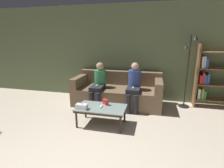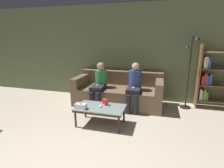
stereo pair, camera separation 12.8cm
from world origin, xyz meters
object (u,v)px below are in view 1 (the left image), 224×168
Objects in this scene: bookshelf at (212,78)px; seated_person_left_end at (99,83)px; couch at (118,92)px; coffee_table at (101,109)px; cup_near_left at (104,101)px; seated_person_mid_left at (134,85)px; game_remote at (101,106)px; tissue_box at (82,106)px; standing_lamp at (189,64)px; cup_near_right at (107,102)px.

bookshelf is 2.82m from seated_person_left_end.
seated_person_left_end is at bearing -168.19° from bookshelf.
coffee_table is at bearing -93.59° from couch.
cup_near_left is at bearing -64.50° from seated_person_left_end.
bookshelf is 1.95m from seated_person_mid_left.
seated_person_mid_left is (0.45, -0.23, 0.30)m from couch.
game_remote is 0.14× the size of seated_person_left_end.
game_remote is 1.08m from seated_person_left_end.
coffee_table is 4.40× the size of tissue_box.
bookshelf is at bearing 13.36° from standing_lamp.
bookshelf reaches higher than tissue_box.
seated_person_left_end is 0.89m from seated_person_mid_left.
seated_person_mid_left is at bearing 1.20° from seated_person_left_end.
game_remote is at bearing -69.67° from seated_person_left_end.
standing_lamp reaches higher than seated_person_mid_left.
seated_person_left_end is at bearing 115.50° from cup_near_left.
cup_near_right is 0.07× the size of bookshelf.
couch is at bearing 86.41° from coffee_table.
seated_person_mid_left is at bearing -26.84° from couch.
bookshelf is (2.30, 1.45, 0.32)m from cup_near_right.
seated_person_left_end reaches higher than game_remote.
cup_near_left reaches higher than coffee_table.
standing_lamp reaches higher than bookshelf.
standing_lamp is at bearing 34.66° from cup_near_left.
standing_lamp reaches higher than tissue_box.
tissue_box reaches higher than cup_near_left.
standing_lamp reaches higher than coffee_table.
cup_near_right is 0.52m from tissue_box.
standing_lamp reaches higher than cup_near_right.
standing_lamp is (1.78, 1.23, 0.66)m from cup_near_left.
standing_lamp is at bearing -166.64° from bookshelf.
tissue_box is (-0.35, -0.38, 0.00)m from cup_near_left.
game_remote is (0.00, -0.00, 0.05)m from coffee_table.
couch is 2.31× the size of coffee_table.
tissue_box is 1.19m from seated_person_left_end.
cup_near_right is 0.99m from seated_person_left_end.
tissue_box is 0.14× the size of bookshelf.
tissue_box is 2.74m from standing_lamp.
seated_person_left_end is 0.98× the size of seated_person_mid_left.
bookshelf is at bearing 32.10° from cup_near_right.
bookshelf is 1.42× the size of seated_person_left_end.
cup_near_left is at bearing 86.59° from coffee_table.
tissue_box is at bearing -132.15° from cup_near_left.
seated_person_mid_left is at bearing 62.66° from coffee_table.
cup_near_left is at bearing -150.00° from bookshelf.
seated_person_left_end is at bearing 91.62° from tissue_box.
cup_near_left is at bearing 133.02° from cup_near_right.
game_remote is (0.33, 0.18, -0.04)m from tissue_box.
tissue_box is 0.38m from game_remote.
standing_lamp reaches higher than game_remote.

